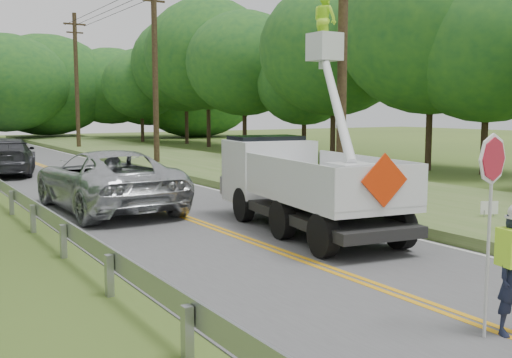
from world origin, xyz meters
TOP-DOWN VIEW (x-y plane):
  - ground at (0.00, 0.00)m, footprint 140.00×140.00m
  - road at (0.00, 14.00)m, footprint 7.20×96.00m
  - guardrail at (-4.02, 14.91)m, footprint 0.18×48.00m
  - utility_poles at (5.00, 17.02)m, footprint 1.60×43.30m
  - tall_grass_verge at (7.10, 14.00)m, footprint 7.00×96.00m
  - treeline_right at (15.55, 25.82)m, footprint 11.08×55.82m
  - bucket_truck at (2.12, 7.47)m, footprint 4.50×6.87m
  - suv_silver at (-1.47, 12.28)m, footprint 3.14×6.64m
  - suv_darkgrey at (-2.36, 24.31)m, footprint 3.66×6.29m
  - yard_sign at (6.13, 4.36)m, footprint 0.45×0.23m

SIDE VIEW (x-z plane):
  - ground at x=0.00m, z-range 0.00..0.00m
  - road at x=0.00m, z-range 0.00..0.02m
  - tall_grass_verge at x=7.10m, z-range 0.00..0.30m
  - yard_sign at x=6.13m, z-range 0.15..0.85m
  - guardrail at x=-4.02m, z-range 0.17..0.94m
  - suv_darkgrey at x=-2.36m, z-range 0.02..1.73m
  - suv_silver at x=-1.47m, z-range 0.02..1.85m
  - bucket_truck at x=2.12m, z-range -1.75..4.78m
  - utility_poles at x=5.00m, z-range 0.27..10.27m
  - treeline_right at x=15.55m, z-range 0.62..12.52m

